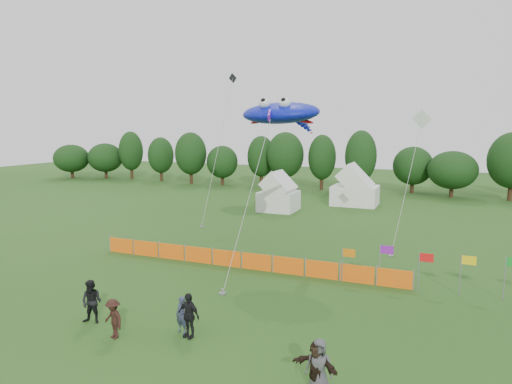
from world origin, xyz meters
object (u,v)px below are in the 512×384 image
at_px(tent_left, 279,195).
at_px(spectator_e, 319,366).
at_px(barrier_fence, 241,260).
at_px(stingray_kite, 283,114).
at_px(spectator_f, 316,367).
at_px(spectator_b, 92,302).
at_px(spectator_d, 189,315).
at_px(spectator_a, 182,315).
at_px(tent_right, 355,189).
at_px(spectator_c, 113,319).

relative_size(tent_left, spectator_e, 2.07).
xyz_separation_m(tent_left, barrier_fence, (4.37, -19.09, -1.15)).
height_order(tent_left, stingray_kite, stingray_kite).
bearing_deg(spectator_f, spectator_b, -175.81).
relative_size(tent_left, barrier_fence, 0.19).
bearing_deg(spectator_e, tent_left, 107.49).
xyz_separation_m(tent_left, spectator_d, (6.17, -28.33, -0.71)).
bearing_deg(spectator_a, tent_left, 111.56).
distance_m(tent_left, tent_right, 9.25).
bearing_deg(spectator_a, spectator_c, -137.35).
xyz_separation_m(spectator_e, spectator_f, (-0.09, -0.04, -0.03)).
distance_m(spectator_e, stingray_kite, 17.59).
xyz_separation_m(spectator_a, spectator_f, (6.30, -2.05, 0.08)).
bearing_deg(spectator_c, stingray_kite, 98.06).
bearing_deg(stingray_kite, spectator_e, -66.35).
bearing_deg(spectator_d, spectator_e, -3.96).
bearing_deg(spectator_c, spectator_f, 14.77).
relative_size(tent_left, spectator_c, 2.25).
height_order(tent_left, spectator_c, tent_left).
bearing_deg(spectator_d, tent_right, 102.00).
distance_m(barrier_fence, spectator_e, 13.45).
height_order(tent_right, stingray_kite, stingray_kite).
bearing_deg(spectator_e, spectator_f, -159.84).
distance_m(spectator_d, spectator_e, 6.18).
relative_size(spectator_b, spectator_e, 1.08).
relative_size(barrier_fence, spectator_d, 10.64).
bearing_deg(spectator_a, barrier_fence, 108.51).
xyz_separation_m(tent_left, spectator_c, (3.38, -29.57, -0.83)).
xyz_separation_m(tent_right, barrier_fence, (-2.27, -25.53, -1.26)).
relative_size(tent_right, spectator_c, 3.00).
bearing_deg(tent_right, spectator_e, -81.52).
xyz_separation_m(spectator_d, stingray_kite, (-0.27, 12.34, 8.44)).
relative_size(tent_right, stingray_kite, 0.35).
bearing_deg(spectator_c, spectator_a, 51.12).
bearing_deg(spectator_e, spectator_a, 158.14).
height_order(spectator_b, spectator_d, spectator_b).
distance_m(spectator_c, spectator_f, 8.64).
bearing_deg(barrier_fence, spectator_c, -95.37).
xyz_separation_m(tent_left, spectator_b, (1.55, -28.76, -0.69)).
height_order(tent_right, spectator_e, tent_right).
bearing_deg(spectator_b, spectator_f, -18.87).
bearing_deg(spectator_f, spectator_c, -172.08).
xyz_separation_m(spectator_e, stingray_kite, (-6.18, 14.12, 8.48)).
bearing_deg(spectator_e, tent_right, 94.10).
bearing_deg(tent_right, spectator_f, -81.66).
xyz_separation_m(spectator_d, spectator_e, (5.92, -1.78, -0.04)).
height_order(tent_right, spectator_b, tent_right).
distance_m(spectator_f, stingray_kite, 17.61).
bearing_deg(spectator_a, spectator_d, -16.17).
relative_size(tent_left, spectator_d, 1.98).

